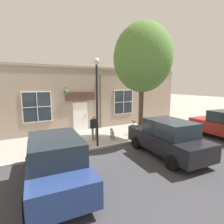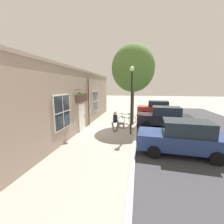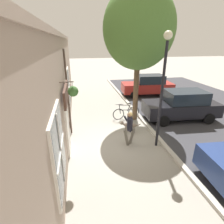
{
  "view_description": "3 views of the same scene",
  "coord_description": "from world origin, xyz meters",
  "px_view_note": "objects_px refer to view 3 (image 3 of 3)",
  "views": [
    {
      "loc": [
        10.14,
        -4.43,
        3.41
      ],
      "look_at": [
        -1.21,
        1.81,
        1.36
      ],
      "focal_mm": 28.0,
      "sensor_mm": 36.0,
      "label": 1
    },
    {
      "loc": [
        2.18,
        -11.19,
        3.42
      ],
      "look_at": [
        -0.13,
        1.72,
        1.17
      ],
      "focal_mm": 24.0,
      "sensor_mm": 36.0,
      "label": 2
    },
    {
      "loc": [
        -1.6,
        -6.97,
        4.37
      ],
      "look_at": [
        0.09,
        1.67,
        0.82
      ],
      "focal_mm": 28.0,
      "sensor_mm": 36.0,
      "label": 3
    }
  ],
  "objects_px": {
    "leaning_bicycle": "(126,112)",
    "street_lamp": "(164,77)",
    "parked_car_far_end": "(148,85)",
    "parked_car_mid_block": "(182,105)",
    "pedestrian_walking": "(130,126)",
    "street_tree_by_curb": "(140,33)",
    "dog_on_leash": "(129,125)"
  },
  "relations": [
    {
      "from": "parked_car_far_end",
      "to": "street_lamp",
      "type": "height_order",
      "value": "street_lamp"
    },
    {
      "from": "parked_car_mid_block",
      "to": "leaning_bicycle",
      "type": "bearing_deg",
      "value": 167.09
    },
    {
      "from": "pedestrian_walking",
      "to": "street_lamp",
      "type": "relative_size",
      "value": 0.33
    },
    {
      "from": "street_tree_by_curb",
      "to": "street_lamp",
      "type": "relative_size",
      "value": 1.47
    },
    {
      "from": "pedestrian_walking",
      "to": "parked_car_far_end",
      "type": "bearing_deg",
      "value": 62.58
    },
    {
      "from": "pedestrian_walking",
      "to": "parked_car_mid_block",
      "type": "xyz_separation_m",
      "value": [
        3.85,
        2.15,
        -0.06
      ]
    },
    {
      "from": "pedestrian_walking",
      "to": "street_tree_by_curb",
      "type": "bearing_deg",
      "value": 65.73
    },
    {
      "from": "pedestrian_walking",
      "to": "dog_on_leash",
      "type": "distance_m",
      "value": 1.24
    },
    {
      "from": "pedestrian_walking",
      "to": "parked_car_mid_block",
      "type": "height_order",
      "value": "parked_car_mid_block"
    },
    {
      "from": "street_tree_by_curb",
      "to": "parked_car_mid_block",
      "type": "xyz_separation_m",
      "value": [
        2.65,
        -0.52,
        -3.91
      ]
    },
    {
      "from": "leaning_bicycle",
      "to": "parked_car_mid_block",
      "type": "bearing_deg",
      "value": -12.91
    },
    {
      "from": "leaning_bicycle",
      "to": "street_lamp",
      "type": "relative_size",
      "value": 0.36
    },
    {
      "from": "pedestrian_walking",
      "to": "dog_on_leash",
      "type": "relative_size",
      "value": 1.52
    },
    {
      "from": "parked_car_far_end",
      "to": "leaning_bicycle",
      "type": "bearing_deg",
      "value": -125.17
    },
    {
      "from": "dog_on_leash",
      "to": "parked_car_mid_block",
      "type": "height_order",
      "value": "parked_car_mid_block"
    },
    {
      "from": "pedestrian_walking",
      "to": "parked_car_mid_block",
      "type": "relative_size",
      "value": 0.36
    },
    {
      "from": "leaning_bicycle",
      "to": "street_lamp",
      "type": "bearing_deg",
      "value": -80.58
    },
    {
      "from": "street_tree_by_curb",
      "to": "leaning_bicycle",
      "type": "distance_m",
      "value": 4.45
    },
    {
      "from": "street_tree_by_curb",
      "to": "pedestrian_walking",
      "type": "bearing_deg",
      "value": -114.27
    },
    {
      "from": "leaning_bicycle",
      "to": "street_lamp",
      "type": "height_order",
      "value": "street_lamp"
    },
    {
      "from": "street_tree_by_curb",
      "to": "leaning_bicycle",
      "type": "relative_size",
      "value": 4.06
    },
    {
      "from": "street_lamp",
      "to": "leaning_bicycle",
      "type": "bearing_deg",
      "value": 99.42
    },
    {
      "from": "street_tree_by_curb",
      "to": "leaning_bicycle",
      "type": "bearing_deg",
      "value": 158.71
    },
    {
      "from": "parked_car_far_end",
      "to": "street_lamp",
      "type": "xyz_separation_m",
      "value": [
        -2.63,
        -7.7,
        2.23
      ]
    },
    {
      "from": "leaning_bicycle",
      "to": "parked_car_mid_block",
      "type": "height_order",
      "value": "parked_car_mid_block"
    },
    {
      "from": "parked_car_mid_block",
      "to": "parked_car_far_end",
      "type": "distance_m",
      "value": 5.22
    },
    {
      "from": "parked_car_far_end",
      "to": "dog_on_leash",
      "type": "bearing_deg",
      "value": -119.31
    },
    {
      "from": "dog_on_leash",
      "to": "street_tree_by_curb",
      "type": "relative_size",
      "value": 0.15
    },
    {
      "from": "street_tree_by_curb",
      "to": "dog_on_leash",
      "type": "bearing_deg",
      "value": -119.81
    },
    {
      "from": "leaning_bicycle",
      "to": "street_tree_by_curb",
      "type": "bearing_deg",
      "value": -21.29
    },
    {
      "from": "parked_car_mid_block",
      "to": "street_tree_by_curb",
      "type": "bearing_deg",
      "value": 168.89
    },
    {
      "from": "street_tree_by_curb",
      "to": "parked_car_far_end",
      "type": "distance_m",
      "value": 6.66
    }
  ]
}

